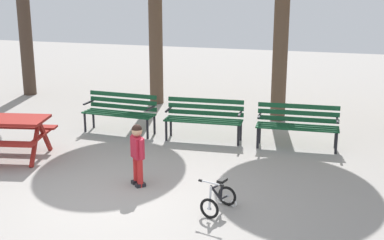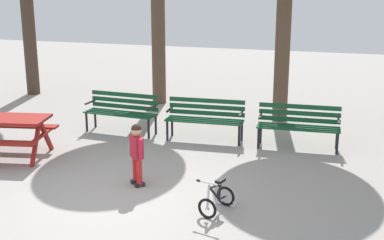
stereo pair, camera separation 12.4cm
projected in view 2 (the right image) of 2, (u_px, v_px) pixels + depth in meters
name	position (u px, v px, depth m)	size (l,w,h in m)	color
ground	(111.00, 203.00, 7.88)	(36.00, 36.00, 0.00)	gray
picnic_table	(0.00, 126.00, 9.78)	(2.03, 1.67, 0.79)	maroon
park_bench_far_left	(122.00, 109.00, 11.39)	(1.62, 0.55, 0.85)	#144728
park_bench_left	(205.00, 116.00, 10.83)	(1.63, 0.55, 0.85)	#144728
park_bench_right	(299.00, 123.00, 10.32)	(1.62, 0.55, 0.85)	#144728
child_standing	(137.00, 150.00, 8.40)	(0.30, 0.30, 1.03)	red
kids_bicycle	(217.00, 199.00, 7.52)	(0.49, 0.62, 0.54)	black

